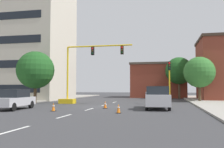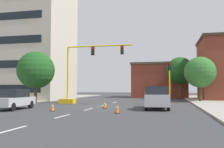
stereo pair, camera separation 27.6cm
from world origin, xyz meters
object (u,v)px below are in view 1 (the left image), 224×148
(pickup_truck_silver, at_px, (157,98))
(tree_right_far, at_px, (179,71))
(tree_right_mid, at_px, (199,72))
(traffic_cone_roadside_b, at_px, (105,105))
(traffic_light_pole_right, at_px, (169,73))
(tree_left_near, at_px, (35,70))
(sedan_silver_near_left, at_px, (14,99))
(traffic_cone_roadside_c, at_px, (53,107))
(traffic_cone_roadside_a, at_px, (118,109))
(traffic_signal_gantry, at_px, (76,85))

(pickup_truck_silver, bearing_deg, tree_right_far, 82.12)
(tree_right_mid, relative_size, traffic_cone_roadside_b, 9.11)
(traffic_light_pole_right, distance_m, tree_left_near, 16.01)
(tree_right_far, distance_m, tree_right_mid, 9.63)
(sedan_silver_near_left, relative_size, traffic_cone_roadside_b, 6.99)
(traffic_light_pole_right, relative_size, traffic_cone_roadside_c, 7.20)
(tree_right_far, height_order, traffic_cone_roadside_a, tree_right_far)
(tree_right_far, height_order, sedan_silver_near_left, tree_right_far)
(tree_right_mid, distance_m, traffic_cone_roadside_a, 18.97)
(pickup_truck_silver, xyz_separation_m, traffic_cone_roadside_b, (-4.60, -0.43, -0.65))
(traffic_signal_gantry, relative_size, tree_left_near, 1.37)
(traffic_light_pole_right, relative_size, pickup_truck_silver, 0.87)
(traffic_light_pole_right, relative_size, tree_left_near, 0.76)
(traffic_cone_roadside_a, xyz_separation_m, traffic_cone_roadside_b, (-1.96, 4.00, -0.01))
(traffic_signal_gantry, xyz_separation_m, sedan_silver_near_left, (-2.37, -8.82, -1.33))
(traffic_cone_roadside_a, bearing_deg, pickup_truck_silver, 59.24)
(tree_right_mid, relative_size, sedan_silver_near_left, 1.30)
(traffic_signal_gantry, bearing_deg, traffic_cone_roadside_b, -50.49)
(traffic_signal_gantry, distance_m, tree_left_near, 5.51)
(sedan_silver_near_left, bearing_deg, traffic_cone_roadside_b, 20.34)
(traffic_light_pole_right, distance_m, traffic_cone_roadside_a, 11.72)
(tree_right_mid, bearing_deg, traffic_cone_roadside_a, -114.73)
(pickup_truck_silver, relative_size, traffic_cone_roadside_a, 8.14)
(traffic_light_pole_right, height_order, traffic_cone_roadside_b, traffic_light_pole_right)
(sedan_silver_near_left, height_order, traffic_cone_roadside_c, sedan_silver_near_left)
(traffic_signal_gantry, bearing_deg, traffic_light_pole_right, 2.88)
(traffic_cone_roadside_b, bearing_deg, traffic_signal_gantry, 129.51)
(traffic_signal_gantry, bearing_deg, tree_left_near, -177.99)
(tree_right_mid, relative_size, pickup_truck_silver, 1.09)
(tree_right_mid, height_order, traffic_cone_roadside_b, tree_right_mid)
(traffic_light_pole_right, xyz_separation_m, traffic_cone_roadside_b, (-5.78, -6.62, -3.21))
(sedan_silver_near_left, xyz_separation_m, traffic_cone_roadside_a, (9.35, -1.26, -0.55))
(tree_right_mid, distance_m, traffic_cone_roadside_b, 16.59)
(traffic_cone_roadside_b, xyz_separation_m, traffic_cone_roadside_c, (-3.38, -3.51, 0.00))
(traffic_light_pole_right, height_order, tree_right_far, tree_right_far)
(traffic_cone_roadside_a, bearing_deg, tree_left_near, 140.90)
(traffic_light_pole_right, relative_size, sedan_silver_near_left, 1.04)
(tree_right_far, xyz_separation_m, sedan_silver_near_left, (-15.01, -25.01, -3.90))
(traffic_cone_roadside_a, bearing_deg, sedan_silver_near_left, 172.35)
(traffic_light_pole_right, distance_m, pickup_truck_silver, 6.79)
(pickup_truck_silver, bearing_deg, traffic_cone_roadside_c, -153.71)
(pickup_truck_silver, bearing_deg, tree_left_near, 159.75)
(tree_left_near, height_order, traffic_cone_roadside_a, tree_left_near)
(sedan_silver_near_left, distance_m, traffic_cone_roadside_b, 7.90)
(tree_right_mid, bearing_deg, pickup_truck_silver, -112.43)
(tree_left_near, bearing_deg, tree_right_mid, 19.40)
(tree_left_near, bearing_deg, traffic_cone_roadside_a, -39.10)
(traffic_light_pole_right, xyz_separation_m, tree_right_far, (1.85, 15.66, 1.26))
(tree_right_far, xyz_separation_m, traffic_cone_roadside_c, (-11.01, -25.79, -4.46))
(sedan_silver_near_left, bearing_deg, traffic_cone_roadside_a, -7.65)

